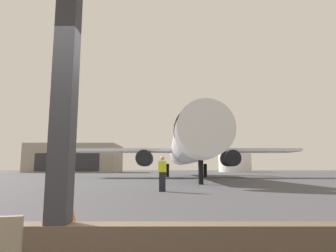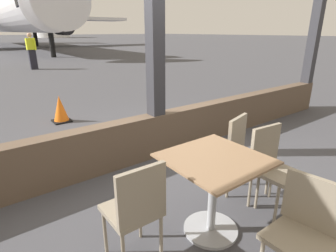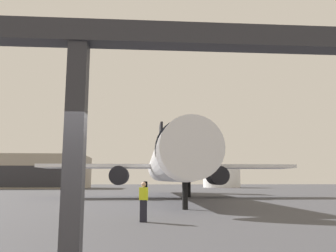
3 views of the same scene
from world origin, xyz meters
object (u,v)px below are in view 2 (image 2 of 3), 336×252
at_px(cafe_chair_aisle_right, 271,162).
at_px(cafe_chair_window_right, 136,207).
at_px(cafe_chair_aisle_left, 304,227).
at_px(fuel_storage_tank, 52,28).
at_px(traffic_cone, 60,110).
at_px(dining_table, 213,189).
at_px(cafe_chair_window_left, 244,151).
at_px(ground_crew_worker, 32,51).
at_px(airplane, 12,14).

bearing_deg(cafe_chair_aisle_right, cafe_chair_window_right, 173.96).
bearing_deg(cafe_chair_window_right, cafe_chair_aisle_left, -46.35).
bearing_deg(fuel_storage_tank, traffic_cone, -104.89).
height_order(dining_table, cafe_chair_window_left, cafe_chair_window_left).
xyz_separation_m(cafe_chair_aisle_right, ground_crew_worker, (0.52, 13.66, 0.37)).
relative_size(ground_crew_worker, traffic_cone, 3.13).
distance_m(airplane, fuel_storage_tank, 52.67).
bearing_deg(cafe_chair_window_right, traffic_cone, 81.59).
bearing_deg(cafe_chair_aisle_left, ground_crew_worker, 85.21).
height_order(dining_table, cafe_chair_aisle_left, cafe_chair_aisle_left).
xyz_separation_m(ground_crew_worker, traffic_cone, (-1.43, -9.31, -0.64)).
distance_m(dining_table, cafe_chair_aisle_left, 0.80).
bearing_deg(dining_table, cafe_chair_aisle_left, -84.44).
xyz_separation_m(airplane, traffic_cone, (-4.03, -29.77, -3.32)).
bearing_deg(airplane, cafe_chair_window_left, -95.33).
height_order(cafe_chair_window_left, cafe_chair_aisle_right, cafe_chair_window_left).
bearing_deg(fuel_storage_tank, dining_table, -104.07).
bearing_deg(cafe_chair_aisle_right, ground_crew_worker, 87.84).
bearing_deg(cafe_chair_window_left, cafe_chair_aisle_left, -122.28).
bearing_deg(airplane, dining_table, -96.52).
relative_size(ground_crew_worker, fuel_storage_tank, 0.19).
xyz_separation_m(traffic_cone, fuel_storage_tank, (21.16, 79.56, 2.38)).
xyz_separation_m(cafe_chair_window_right, cafe_chair_aisle_right, (1.53, -0.16, -0.02)).
relative_size(cafe_chair_window_left, traffic_cone, 1.68).
xyz_separation_m(cafe_chair_window_left, fuel_storage_tank, (20.28, 83.59, 2.08)).
bearing_deg(cafe_chair_window_right, fuel_storage_tank, 75.42).
relative_size(cafe_chair_aisle_left, fuel_storage_tank, 0.09).
bearing_deg(cafe_chair_aisle_left, cafe_chair_window_left, 57.72).
distance_m(cafe_chair_aisle_left, traffic_cone, 5.08).
bearing_deg(ground_crew_worker, dining_table, -95.40).
relative_size(dining_table, cafe_chair_aisle_right, 0.91).
relative_size(cafe_chair_aisle_left, ground_crew_worker, 0.51).
distance_m(dining_table, traffic_cone, 4.28).
relative_size(cafe_chair_window_right, fuel_storage_tank, 0.10).
height_order(cafe_chair_window_right, traffic_cone, cafe_chair_window_right).
distance_m(cafe_chair_window_left, cafe_chair_aisle_right, 0.33).
bearing_deg(ground_crew_worker, cafe_chair_window_right, -98.61).
bearing_deg(airplane, fuel_storage_tank, 71.02).
bearing_deg(cafe_chair_aisle_left, airplane, 83.75).
bearing_deg(cafe_chair_aisle_right, airplane, 84.77).
distance_m(cafe_chair_aisle_left, airplane, 35.18).
relative_size(cafe_chair_aisle_left, cafe_chair_aisle_right, 0.98).
height_order(cafe_chair_aisle_left, ground_crew_worker, ground_crew_worker).
distance_m(airplane, ground_crew_worker, 20.79).
bearing_deg(dining_table, cafe_chair_window_right, 173.92).
bearing_deg(ground_crew_worker, traffic_cone, -98.70).
bearing_deg(fuel_storage_tank, cafe_chair_aisle_right, -103.57).
distance_m(dining_table, fuel_storage_tank, 86.45).
xyz_separation_m(cafe_chair_window_right, fuel_storage_tank, (21.78, 83.75, 2.08)).
xyz_separation_m(cafe_chair_aisle_left, ground_crew_worker, (1.21, 14.38, 0.36)).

